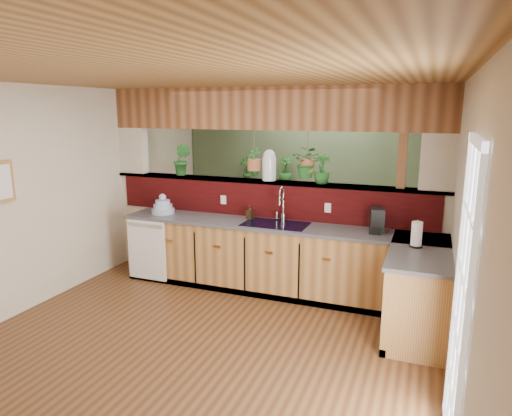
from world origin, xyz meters
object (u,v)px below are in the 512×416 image
at_px(dish_stack, 163,207).
at_px(soap_dispenser, 250,212).
at_px(paper_towel, 417,235).
at_px(shelving_console, 270,212).
at_px(glass_jar, 269,165).
at_px(coffee_maker, 377,221).
at_px(faucet, 282,203).

distance_m(dish_stack, soap_dispenser, 1.26).
xyz_separation_m(paper_towel, shelving_console, (-2.55, 2.67, -0.53)).
xyz_separation_m(paper_towel, glass_jar, (-1.91, 0.77, 0.56)).
relative_size(soap_dispenser, glass_jar, 0.45).
distance_m(soap_dispenser, shelving_console, 2.25).
xyz_separation_m(soap_dispenser, coffee_maker, (1.63, -0.09, 0.04)).
bearing_deg(faucet, soap_dispenser, -176.93).
height_order(faucet, shelving_console, faucet).
bearing_deg(shelving_console, soap_dispenser, -83.82).
height_order(soap_dispenser, paper_towel, paper_towel).
bearing_deg(paper_towel, faucet, 161.64).
xyz_separation_m(coffee_maker, paper_towel, (0.46, -0.44, -0.00)).
height_order(dish_stack, soap_dispenser, dish_stack).
xyz_separation_m(coffee_maker, glass_jar, (-1.45, 0.33, 0.56)).
bearing_deg(dish_stack, shelving_console, 70.84).
bearing_deg(glass_jar, shelving_console, 108.70).
bearing_deg(soap_dispenser, glass_jar, 53.70).
distance_m(dish_stack, paper_towel, 3.36).
height_order(faucet, coffee_maker, faucet).
distance_m(paper_towel, shelving_console, 3.73).
bearing_deg(glass_jar, soap_dispenser, -126.30).
bearing_deg(paper_towel, glass_jar, 158.09).
relative_size(glass_jar, shelving_console, 0.25).
distance_m(soap_dispenser, paper_towel, 2.15).
bearing_deg(faucet, dish_stack, -175.07).
distance_m(soap_dispenser, coffee_maker, 1.63).
height_order(dish_stack, shelving_console, dish_stack).
height_order(dish_stack, paper_towel, paper_towel).
bearing_deg(glass_jar, paper_towel, -21.91).
relative_size(soap_dispenser, shelving_console, 0.11).
xyz_separation_m(coffee_maker, shelving_console, (-2.10, 2.23, -0.53)).
bearing_deg(dish_stack, paper_towel, -6.91).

